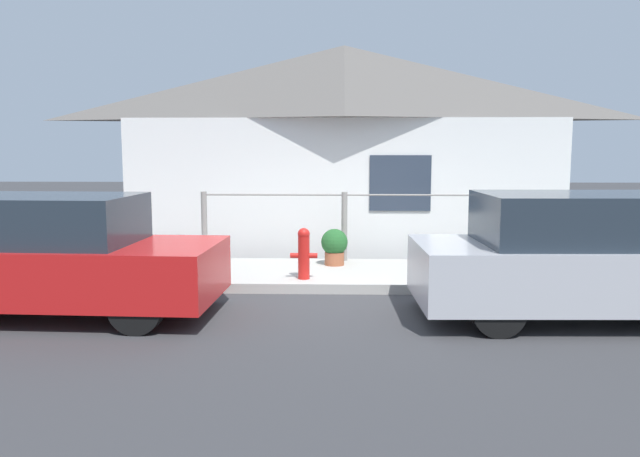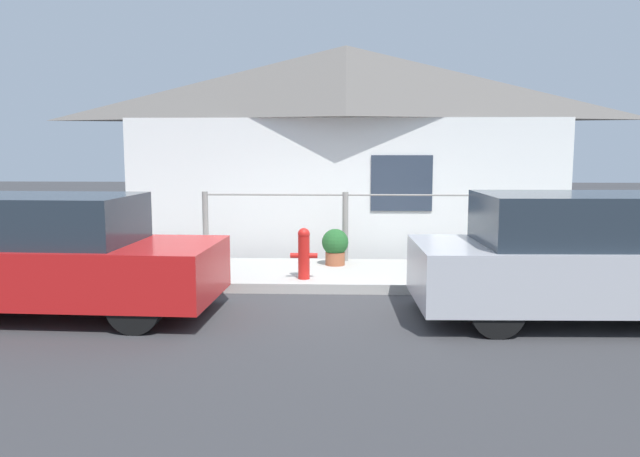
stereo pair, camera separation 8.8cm
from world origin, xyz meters
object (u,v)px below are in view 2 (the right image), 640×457
Objects in this scene: fire_hydrant at (304,252)px; potted_plant_near_hydrant at (335,246)px; car_right at (587,259)px; car_left at (57,256)px.

potted_plant_near_hydrant is at bearing 68.50° from fire_hydrant.
car_left is at bearing 178.44° from car_right.
car_right is 3.82m from fire_hydrant.
car_right is at bearing 2.23° from car_left.
car_left is 6.54× the size of potted_plant_near_hydrant.
car_left is at bearing -151.84° from fire_hydrant.
car_left is 0.93× the size of car_right.
fire_hydrant reaches higher than potted_plant_near_hydrant.
car_right is 4.06m from potted_plant_near_hydrant.
car_right is 7.00× the size of potted_plant_near_hydrant.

